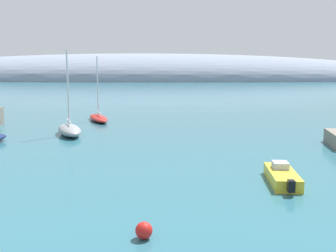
{
  "coord_description": "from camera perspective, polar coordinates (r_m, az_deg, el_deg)",
  "views": [
    {
      "loc": [
        0.43,
        -5.06,
        6.9
      ],
      "look_at": [
        -0.25,
        29.9,
        1.61
      ],
      "focal_mm": 42.83,
      "sensor_mm": 36.0,
      "label": 1
    }
  ],
  "objects": [
    {
      "name": "sailboat_red_mid_mooring",
      "position": [
        50.87,
        -9.88,
        1.18
      ],
      "size": [
        4.26,
        7.02,
        8.01
      ],
      "rotation": [
        0.0,
        0.0,
        1.96
      ],
      "color": "red",
      "rests_on": "water"
    },
    {
      "name": "motorboat_yellow_outer",
      "position": [
        24.9,
        15.93,
        -6.87
      ],
      "size": [
        1.79,
        4.87,
        1.11
      ],
      "rotation": [
        0.0,
        0.0,
        1.51
      ],
      "color": "yellow",
      "rests_on": "water"
    },
    {
      "name": "sailboat_grey_outer_mooring",
      "position": [
        41.11,
        -13.85,
        -0.47
      ],
      "size": [
        4.31,
        6.48,
        8.37
      ],
      "rotation": [
        0.0,
        0.0,
        5.11
      ],
      "color": "gray",
      "rests_on": "water"
    },
    {
      "name": "distant_ridge",
      "position": [
        196.72,
        -4.35,
        6.58
      ],
      "size": [
        282.16,
        59.01,
        25.26
      ],
      "primitive_type": "ellipsoid",
      "color": "gray",
      "rests_on": "ground"
    },
    {
      "name": "mooring_buoy_red",
      "position": [
        16.62,
        -3.45,
        -14.62
      ],
      "size": [
        0.7,
        0.7,
        0.7
      ],
      "primitive_type": "sphere",
      "color": "red",
      "rests_on": "water"
    }
  ]
}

